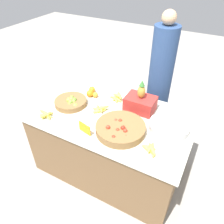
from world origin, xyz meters
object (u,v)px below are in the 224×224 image
lime_bowl (71,102)px  tomato_basket (120,128)px  vendor_person (159,87)px  produce_crate (140,102)px  metal_bowl (169,127)px  price_sign (85,128)px

lime_bowl → tomato_basket: size_ratio=0.75×
lime_bowl → vendor_person: 1.11m
produce_crate → lime_bowl: bearing=-158.7°
lime_bowl → produce_crate: 0.77m
produce_crate → vendor_person: (0.03, 0.54, -0.08)m
metal_bowl → vendor_person: bearing=115.5°
tomato_basket → metal_bowl: size_ratio=1.23×
vendor_person → produce_crate: bearing=-93.4°
lime_bowl → vendor_person: (0.75, 0.82, -0.02)m
tomato_basket → vendor_person: (0.06, 0.97, -0.03)m
price_sign → produce_crate: size_ratio=0.42×
tomato_basket → price_sign: (-0.29, -0.18, 0.01)m
price_sign → produce_crate: 0.68m
lime_bowl → tomato_basket: 0.71m
lime_bowl → produce_crate: (0.72, 0.28, 0.06)m
price_sign → tomato_basket: bearing=44.1°
price_sign → produce_crate: produce_crate is taller
metal_bowl → produce_crate: produce_crate is taller
price_sign → vendor_person: (0.35, 1.14, -0.04)m
tomato_basket → lime_bowl: bearing=168.4°
lime_bowl → metal_bowl: 1.10m
lime_bowl → price_sign: (0.40, -0.32, 0.02)m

